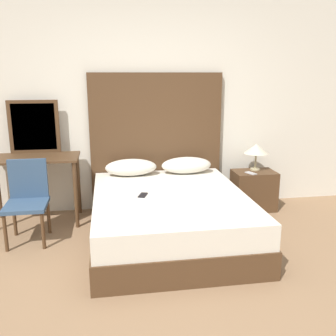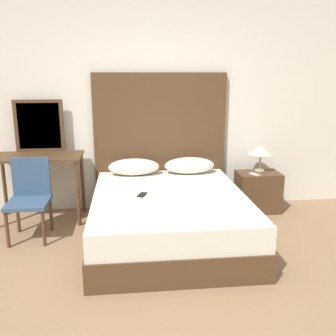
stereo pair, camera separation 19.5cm
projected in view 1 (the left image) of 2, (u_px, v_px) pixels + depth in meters
The scene contains 13 objects.
ground_plane at pixel (179, 305), 2.84m from camera, with size 16.00×16.00×0.00m, color #8C6B4C.
wall_back at pixel (146, 103), 4.66m from camera, with size 10.00×0.06×2.70m.
bed at pixel (169, 217), 3.92m from camera, with size 1.57×1.96×0.50m.
headboard at pixel (157, 142), 4.73m from camera, with size 1.65×0.05×1.72m.
pillow_left at pixel (131, 167), 4.52m from camera, with size 0.62×0.29×0.20m.
pillow_right at pixel (186, 165), 4.63m from camera, with size 0.62×0.29×0.20m.
phone_on_bed at pixel (143, 195), 3.80m from camera, with size 0.12×0.16×0.01m.
nightstand at pixel (253, 190), 4.79m from camera, with size 0.53×0.37×0.50m.
table_lamp at pixel (256, 149), 4.74m from camera, with size 0.31×0.31×0.34m.
phone_on_nightstand at pixel (251, 173), 4.63m from camera, with size 0.12×0.17×0.01m.
vanity_desk at pixel (34, 168), 4.26m from camera, with size 1.02×0.54×0.79m.
vanity_mirror at pixel (34, 127), 4.39m from camera, with size 0.58×0.03×0.62m.
chair at pixel (27, 196), 3.87m from camera, with size 0.41×0.44×0.84m.
Camera 1 is at (-0.48, -2.45, 1.71)m, focal length 40.00 mm.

